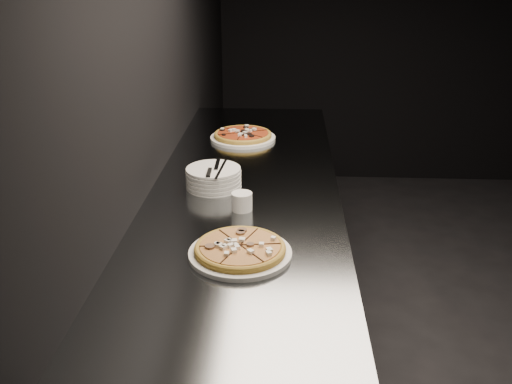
# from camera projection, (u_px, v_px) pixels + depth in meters

# --- Properties ---
(wall_left) EXTENTS (0.02, 5.00, 2.80)m
(wall_left) POSITION_uv_depth(u_px,v_px,m) (146.00, 63.00, 2.13)
(wall_left) COLOR black
(wall_left) RESTS_ON floor
(counter) EXTENTS (0.74, 2.44, 0.92)m
(counter) POSITION_uv_depth(u_px,v_px,m) (246.00, 282.00, 2.47)
(counter) COLOR slate
(counter) RESTS_ON floor
(pizza_mushroom) EXTENTS (0.32, 0.32, 0.04)m
(pizza_mushroom) POSITION_uv_depth(u_px,v_px,m) (240.00, 250.00, 1.75)
(pizza_mushroom) COLOR white
(pizza_mushroom) RESTS_ON counter
(pizza_tomato) EXTENTS (0.38, 0.38, 0.04)m
(pizza_tomato) POSITION_uv_depth(u_px,v_px,m) (243.00, 136.00, 2.84)
(pizza_tomato) COLOR white
(pizza_tomato) RESTS_ON counter
(plate_stack) EXTENTS (0.22, 0.22, 0.08)m
(plate_stack) POSITION_uv_depth(u_px,v_px,m) (214.00, 178.00, 2.25)
(plate_stack) COLOR white
(plate_stack) RESTS_ON counter
(cutlery) EXTENTS (0.09, 0.23, 0.01)m
(cutlery) POSITION_uv_depth(u_px,v_px,m) (215.00, 169.00, 2.22)
(cutlery) COLOR #B0B2B7
(cutlery) RESTS_ON plate_stack
(ramekin) EXTENTS (0.08, 0.08, 0.07)m
(ramekin) POSITION_uv_depth(u_px,v_px,m) (242.00, 201.00, 2.06)
(ramekin) COLOR white
(ramekin) RESTS_ON counter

